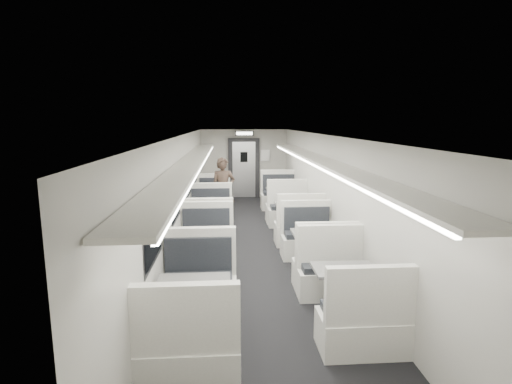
{
  "coord_description": "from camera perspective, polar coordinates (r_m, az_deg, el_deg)",
  "views": [
    {
      "loc": [
        -0.56,
        -8.01,
        2.68
      ],
      "look_at": [
        0.07,
        0.92,
        1.09
      ],
      "focal_mm": 28.0,
      "sensor_mm": 36.0,
      "label": 1
    }
  ],
  "objects": [
    {
      "name": "room",
      "position": [
        8.17,
        -0.04,
        -0.36
      ],
      "size": [
        3.24,
        12.24,
        2.64
      ],
      "color": "black",
      "rests_on": "ground"
    },
    {
      "name": "booth_left_a",
      "position": [
        11.59,
        -6.14,
        -1.51
      ],
      "size": [
        1.0,
        2.03,
        1.09
      ],
      "color": "white",
      "rests_on": "room"
    },
    {
      "name": "booth_left_b",
      "position": [
        9.21,
        -6.67,
        -4.4
      ],
      "size": [
        1.07,
        2.17,
        1.16
      ],
      "color": "white",
      "rests_on": "room"
    },
    {
      "name": "booth_left_c",
      "position": [
        7.16,
        -7.43,
        -8.77
      ],
      "size": [
        1.04,
        2.1,
        1.12
      ],
      "color": "white",
      "rests_on": "room"
    },
    {
      "name": "booth_left_d",
      "position": [
        5.15,
        -8.86,
        -16.41
      ],
      "size": [
        1.08,
        2.19,
        1.17
      ],
      "color": "white",
      "rests_on": "room"
    },
    {
      "name": "booth_right_a",
      "position": [
        11.54,
        3.8,
        -1.34
      ],
      "size": [
        1.1,
        2.23,
        1.19
      ],
      "color": "white",
      "rests_on": "room"
    },
    {
      "name": "booth_right_b",
      "position": [
        9.64,
        5.4,
        -3.71
      ],
      "size": [
        1.08,
        2.18,
        1.17
      ],
      "color": "white",
      "rests_on": "room"
    },
    {
      "name": "booth_right_c",
      "position": [
        7.34,
        8.53,
        -8.35
      ],
      "size": [
        1.03,
        2.09,
        1.12
      ],
      "color": "white",
      "rests_on": "room"
    },
    {
      "name": "booth_right_d",
      "position": [
        5.73,
        12.49,
        -13.88
      ],
      "size": [
        1.03,
        2.09,
        1.12
      ],
      "color": "white",
      "rests_on": "room"
    },
    {
      "name": "passenger",
      "position": [
        10.63,
        -4.71,
        0.24
      ],
      "size": [
        0.64,
        0.42,
        1.74
      ],
      "primitive_type": "imported",
      "rotation": [
        0.0,
        0.0,
        0.01
      ],
      "color": "black",
      "rests_on": "room"
    },
    {
      "name": "window_a",
      "position": [
        11.53,
        -8.65,
        3.34
      ],
      "size": [
        0.02,
        1.18,
        0.84
      ],
      "primitive_type": "cube",
      "color": "black",
      "rests_on": "room"
    },
    {
      "name": "window_b",
      "position": [
        9.35,
        -9.7,
        1.76
      ],
      "size": [
        0.02,
        1.18,
        0.84
      ],
      "primitive_type": "cube",
      "color": "black",
      "rests_on": "room"
    },
    {
      "name": "window_c",
      "position": [
        7.2,
        -11.38,
        -0.77
      ],
      "size": [
        0.02,
        1.18,
        0.84
      ],
      "primitive_type": "cube",
      "color": "black",
      "rests_on": "room"
    },
    {
      "name": "window_d",
      "position": [
        5.08,
        -14.48,
        -5.43
      ],
      "size": [
        0.02,
        1.18,
        0.84
      ],
      "primitive_type": "cube",
      "color": "black",
      "rests_on": "room"
    },
    {
      "name": "luggage_rack_left",
      "position": [
        7.78,
        -9.09,
        4.32
      ],
      "size": [
        0.46,
        10.4,
        0.09
      ],
      "color": "white",
      "rests_on": "room"
    },
    {
      "name": "luggage_rack_right",
      "position": [
        7.96,
        9.11,
        4.44
      ],
      "size": [
        0.46,
        10.4,
        0.09
      ],
      "color": "white",
      "rests_on": "room"
    },
    {
      "name": "vestibule_door",
      "position": [
        14.05,
        -1.74,
        3.37
      ],
      "size": [
        1.1,
        0.13,
        2.1
      ],
      "color": "black",
      "rests_on": "room"
    },
    {
      "name": "exit_sign",
      "position": [
        13.47,
        -1.68,
        8.37
      ],
      "size": [
        0.62,
        0.12,
        0.16
      ],
      "color": "black",
      "rests_on": "room"
    },
    {
      "name": "wall_notice",
      "position": [
        14.04,
        1.32,
        5.26
      ],
      "size": [
        0.32,
        0.02,
        0.4
      ],
      "primitive_type": "cube",
      "color": "white",
      "rests_on": "room"
    }
  ]
}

